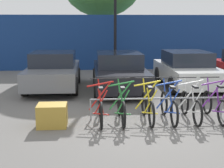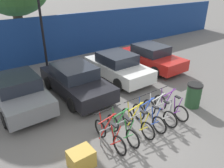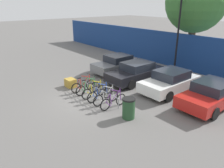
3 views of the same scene
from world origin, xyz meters
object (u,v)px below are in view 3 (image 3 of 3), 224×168
(car_grey, at_px, (117,64))
(lamp_post, at_px, (179,22))
(bicycle_green, at_px, (88,88))
(car_black, at_px, (136,72))
(trash_bin, at_px, (129,108))
(cargo_crate, at_px, (70,83))
(tree_behind_hoarding, at_px, (196,2))
(bicycle_blue, at_px, (100,94))
(car_red, at_px, (211,94))
(bike_rack, at_px, (99,90))
(bicycle_white, at_px, (106,97))
(bicycle_red, at_px, (83,86))
(car_white, at_px, (170,82))
(bicycle_yellow, at_px, (94,91))
(bicycle_purple, at_px, (113,101))

(car_grey, height_order, lamp_post, lamp_post)
(bicycle_green, bearing_deg, car_black, 81.95)
(trash_bin, xyz_separation_m, cargo_crate, (-5.42, -0.14, -0.24))
(lamp_post, bearing_deg, tree_behind_hoarding, 100.69)
(bicycle_blue, xyz_separation_m, trash_bin, (2.50, -0.12, 0.14))
(car_red, relative_size, tree_behind_hoarding, 0.53)
(bike_rack, distance_m, car_red, 6.08)
(bicycle_green, height_order, bicycle_white, same)
(bicycle_white, relative_size, lamp_post, 0.24)
(bicycle_red, distance_m, lamp_post, 8.76)
(car_grey, bearing_deg, car_red, -0.21)
(trash_bin, relative_size, cargo_crate, 1.47)
(bicycle_green, height_order, bicycle_blue, same)
(lamp_post, height_order, tree_behind_hoarding, tree_behind_hoarding)
(car_white, distance_m, lamp_post, 5.61)
(bicycle_red, bearing_deg, tree_behind_hoarding, 89.06)
(car_grey, bearing_deg, bicycle_red, -68.64)
(car_black, xyz_separation_m, tree_behind_hoarding, (-0.34, 6.97, 4.52))
(bicycle_yellow, distance_m, trash_bin, 3.05)
(bicycle_purple, xyz_separation_m, car_red, (3.12, 4.13, 0.31))
(bicycle_purple, relative_size, car_red, 0.42)
(bike_rack, distance_m, bicycle_white, 0.86)
(car_grey, bearing_deg, trash_bin, -36.11)
(trash_bin, height_order, tree_behind_hoarding, tree_behind_hoarding)
(bicycle_white, relative_size, cargo_crate, 2.44)
(bicycle_red, distance_m, cargo_crate, 1.21)
(bicycle_green, height_order, car_white, car_white)
(bicycle_red, distance_m, car_white, 5.35)
(bicycle_yellow, bearing_deg, car_red, 41.08)
(bike_rack, relative_size, bicycle_purple, 2.04)
(tree_behind_hoarding, bearing_deg, bicycle_yellow, -86.18)
(cargo_crate, height_order, tree_behind_hoarding, tree_behind_hoarding)
(bicycle_green, distance_m, bicycle_purple, 2.42)
(bicycle_red, xyz_separation_m, trash_bin, (4.24, -0.12, 0.14))
(tree_behind_hoarding, bearing_deg, lamp_post, -79.31)
(trash_bin, bearing_deg, car_red, 66.82)
(bicycle_yellow, relative_size, car_red, 0.42)
(car_white, relative_size, trash_bin, 3.90)
(bicycle_yellow, relative_size, car_white, 0.43)
(bicycle_blue, xyz_separation_m, car_white, (1.72, 4.06, 0.31))
(car_black, distance_m, cargo_crate, 4.54)
(bicycle_blue, relative_size, trash_bin, 1.66)
(car_grey, bearing_deg, bicycle_white, -46.54)
(bicycle_red, relative_size, bicycle_green, 1.00)
(bicycle_white, xyz_separation_m, car_red, (3.75, 4.13, 0.31))
(bicycle_white, bearing_deg, bicycle_yellow, -178.51)
(car_red, bearing_deg, tree_behind_hoarding, 130.06)
(bike_rack, bearing_deg, tree_behind_hoarding, 95.36)
(car_red, bearing_deg, car_white, -178.54)
(bicycle_purple, distance_m, tree_behind_hoarding, 12.07)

